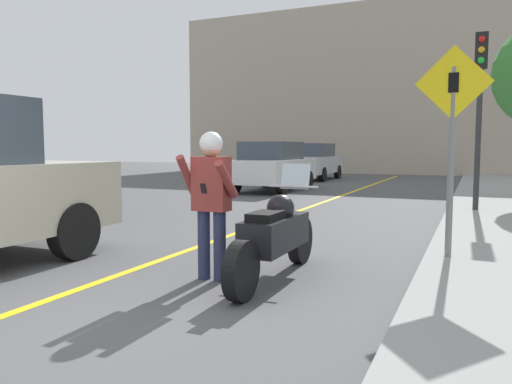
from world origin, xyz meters
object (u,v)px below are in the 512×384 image
object	(u,v)px
motorcycle	(275,236)
crossing_sign	(452,131)
parked_car_white	(273,166)
traffic_light	(480,88)
person_biker	(211,191)
parked_car_silver	(313,161)

from	to	relation	value
motorcycle	crossing_sign	xyz separation A→B (m)	(1.74, 1.50, 1.19)
crossing_sign	parked_car_white	distance (m)	11.13
crossing_sign	traffic_light	xyz separation A→B (m)	(0.31, 5.32, 1.08)
motorcycle	traffic_light	xyz separation A→B (m)	(2.05, 6.82, 2.27)
traffic_light	parked_car_white	size ratio (longest dim) A/B	0.91
motorcycle	crossing_sign	bearing A→B (deg)	40.65
traffic_light	crossing_sign	bearing A→B (deg)	-93.31
person_biker	parked_car_silver	distance (m)	18.00
motorcycle	parked_car_white	bearing A→B (deg)	112.04
person_biker	parked_car_white	bearing A→B (deg)	108.53
person_biker	crossing_sign	world-z (taller)	crossing_sign
crossing_sign	parked_car_white	size ratio (longest dim) A/B	0.62
traffic_light	parked_car_white	bearing A→B (deg)	148.35
motorcycle	person_biker	size ratio (longest dim) A/B	1.42
parked_car_white	parked_car_silver	world-z (taller)	same
parked_car_silver	parked_car_white	bearing A→B (deg)	-85.04
crossing_sign	parked_car_silver	xyz separation A→B (m)	(-6.66, 15.67, -0.83)
person_biker	parked_car_white	distance (m)	11.69
motorcycle	person_biker	distance (m)	0.88
traffic_light	parked_car_silver	size ratio (longest dim) A/B	0.91
crossing_sign	parked_car_silver	world-z (taller)	crossing_sign
traffic_light	motorcycle	bearing A→B (deg)	-106.75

